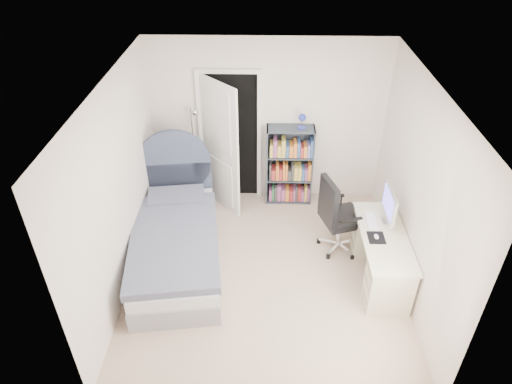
{
  "coord_description": "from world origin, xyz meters",
  "views": [
    {
      "loc": [
        -0.02,
        -4.26,
        4.18
      ],
      "look_at": [
        -0.13,
        0.26,
        1.07
      ],
      "focal_mm": 32.0,
      "sensor_mm": 36.0,
      "label": 1
    }
  ],
  "objects_px": {
    "bed": "(176,239)",
    "bookcase": "(290,168)",
    "floor_lamp": "(196,163)",
    "desk": "(381,254)",
    "office_chair": "(336,213)",
    "nightstand": "(174,178)"
  },
  "relations": [
    {
      "from": "nightstand",
      "to": "floor_lamp",
      "type": "height_order",
      "value": "floor_lamp"
    },
    {
      "from": "bed",
      "to": "nightstand",
      "type": "height_order",
      "value": "bed"
    },
    {
      "from": "floor_lamp",
      "to": "bookcase",
      "type": "xyz_separation_m",
      "value": [
        1.43,
        -0.03,
        -0.04
      ]
    },
    {
      "from": "floor_lamp",
      "to": "bookcase",
      "type": "relative_size",
      "value": 1.03
    },
    {
      "from": "office_chair",
      "to": "bookcase",
      "type": "bearing_deg",
      "value": 115.43
    },
    {
      "from": "office_chair",
      "to": "bed",
      "type": "bearing_deg",
      "value": -173.71
    },
    {
      "from": "bed",
      "to": "desk",
      "type": "bearing_deg",
      "value": -5.96
    },
    {
      "from": "desk",
      "to": "office_chair",
      "type": "relative_size",
      "value": 1.23
    },
    {
      "from": "desk",
      "to": "floor_lamp",
      "type": "bearing_deg",
      "value": 145.77
    },
    {
      "from": "floor_lamp",
      "to": "desk",
      "type": "distance_m",
      "value": 3.02
    },
    {
      "from": "bed",
      "to": "nightstand",
      "type": "bearing_deg",
      "value": 100.49
    },
    {
      "from": "nightstand",
      "to": "floor_lamp",
      "type": "relative_size",
      "value": 0.4
    },
    {
      "from": "bed",
      "to": "bookcase",
      "type": "relative_size",
      "value": 1.6
    },
    {
      "from": "floor_lamp",
      "to": "office_chair",
      "type": "bearing_deg",
      "value": -31.11
    },
    {
      "from": "office_chair",
      "to": "desk",
      "type": "bearing_deg",
      "value": -44.36
    },
    {
      "from": "bookcase",
      "to": "desk",
      "type": "distance_m",
      "value": 1.99
    },
    {
      "from": "bed",
      "to": "bookcase",
      "type": "bearing_deg",
      "value": 42.42
    },
    {
      "from": "bed",
      "to": "floor_lamp",
      "type": "distance_m",
      "value": 1.46
    },
    {
      "from": "nightstand",
      "to": "floor_lamp",
      "type": "distance_m",
      "value": 0.42
    },
    {
      "from": "nightstand",
      "to": "office_chair",
      "type": "xyz_separation_m",
      "value": [
        2.33,
        -1.11,
        0.21
      ]
    },
    {
      "from": "nightstand",
      "to": "desk",
      "type": "bearing_deg",
      "value": -29.53
    },
    {
      "from": "bookcase",
      "to": "desk",
      "type": "relative_size",
      "value": 1.08
    }
  ]
}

